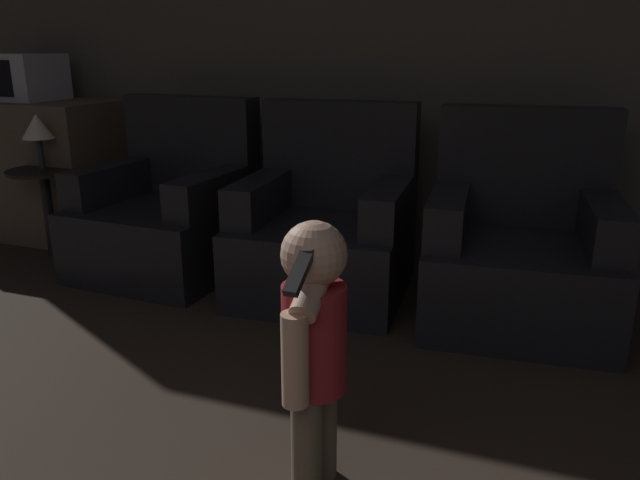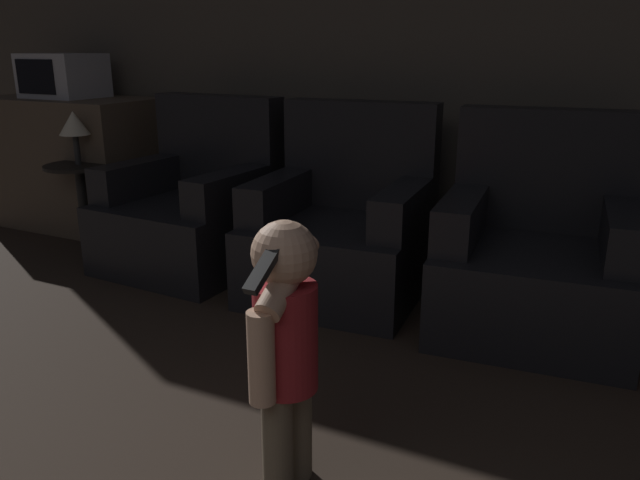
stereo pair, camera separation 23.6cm
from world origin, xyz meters
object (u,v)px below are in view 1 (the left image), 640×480
(armchair_left, at_px, (169,214))
(armchair_middle, at_px, (327,230))
(armchair_right, at_px, (520,251))
(microwave, at_px, (19,77))
(person_toddler, at_px, (313,339))
(lamp, at_px, (37,128))

(armchair_left, xyz_separation_m, armchair_middle, (0.94, -0.00, 0.00))
(armchair_right, height_order, microwave, microwave)
(armchair_middle, height_order, armchair_right, same)
(person_toddler, xyz_separation_m, lamp, (-2.24, 1.40, 0.30))
(armchair_left, xyz_separation_m, lamp, (-0.81, -0.06, 0.45))
(armchair_right, xyz_separation_m, microwave, (-3.17, 0.33, 0.71))
(armchair_left, relative_size, lamp, 2.97)
(armchair_left, relative_size, armchair_middle, 1.00)
(microwave, bearing_deg, lamp, -39.31)
(armchair_middle, bearing_deg, lamp, 177.90)
(lamp, bearing_deg, armchair_right, 1.36)
(armchair_right, bearing_deg, armchair_middle, 175.01)
(armchair_middle, relative_size, armchair_right, 1.00)
(person_toddler, xyz_separation_m, microwave, (-2.71, 1.79, 0.56))
(armchair_right, relative_size, lamp, 2.97)
(armchair_middle, height_order, lamp, armchair_middle)
(person_toddler, height_order, lamp, lamp)
(armchair_right, relative_size, microwave, 1.97)
(armchair_left, relative_size, microwave, 1.97)
(armchair_left, relative_size, armchair_right, 1.00)
(armchair_right, distance_m, microwave, 3.26)
(armchair_middle, height_order, microwave, microwave)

